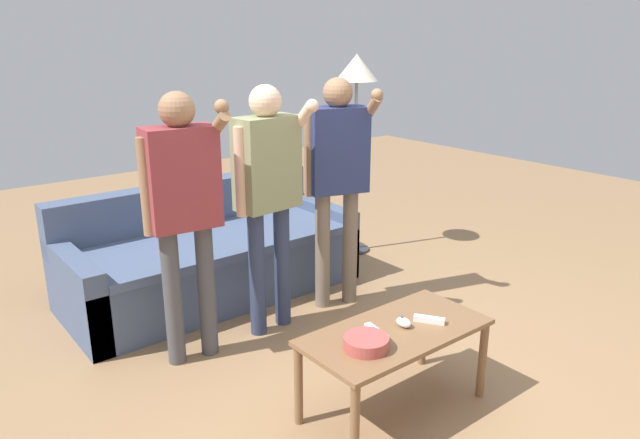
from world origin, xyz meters
The scene contains 11 objects.
ground_plane centered at (0.00, 0.00, 0.00)m, with size 12.00×12.00×0.00m, color #93704C.
couch centered at (-0.16, 1.64, 0.28)m, with size 2.12×0.93×0.79m.
coffee_table centered at (-0.14, -0.27, 0.40)m, with size 0.97×0.48×0.46m.
snack_bowl centered at (-0.38, -0.31, 0.49)m, with size 0.22×0.22×0.06m, color #B24C47.
game_remote_nunchuk centered at (-0.08, -0.27, 0.48)m, with size 0.06×0.09×0.05m.
floor_lamp centered at (1.29, 1.65, 1.50)m, with size 0.36×0.36×1.72m.
player_left centered at (-0.71, 0.85, 1.00)m, with size 0.47×0.35×1.59m.
player_center centered at (-0.13, 0.87, 1.00)m, with size 0.49×0.34×1.59m.
player_right centered at (0.45, 0.89, 1.01)m, with size 0.46×0.43×1.61m.
game_remote_wand_near centered at (-0.25, -0.25, 0.47)m, with size 0.06×0.17×0.03m.
game_remote_wand_far centered at (0.05, -0.32, 0.47)m, with size 0.12×0.15×0.03m.
Camera 1 is at (-2.09, -2.12, 1.88)m, focal length 33.29 mm.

